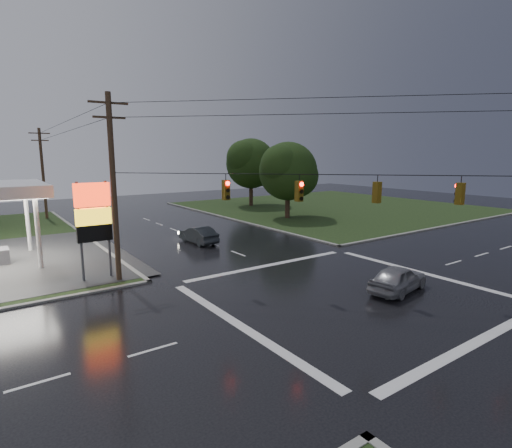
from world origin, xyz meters
TOP-DOWN VIEW (x-y plane):
  - ground at (0.00, 0.00)m, footprint 120.00×120.00m
  - grass_ne at (26.00, 26.00)m, footprint 36.00×36.00m
  - pylon_sign at (-10.50, 10.50)m, footprint 2.00×0.35m
  - utility_pole_nw at (-9.50, 9.50)m, footprint 2.20×0.32m
  - utility_pole_n at (-9.50, 38.00)m, footprint 2.20×0.32m
  - traffic_signals at (0.02, -0.02)m, footprint 26.87×26.87m
  - tree_ne_near at (14.14, 21.99)m, footprint 7.99×6.80m
  - tree_ne_far at (17.15, 33.99)m, footprint 8.46×7.20m
  - car_north at (-0.80, 16.10)m, footprint 1.79×4.49m
  - car_crossing at (2.63, -1.36)m, footprint 4.62×2.52m

SIDE VIEW (x-z plane):
  - ground at x=0.00m, z-range 0.00..0.00m
  - grass_ne at x=26.00m, z-range 0.00..0.08m
  - car_north at x=-0.80m, z-range 0.00..1.45m
  - car_crossing at x=2.63m, z-range 0.00..1.49m
  - pylon_sign at x=-10.50m, z-range 1.01..7.01m
  - utility_pole_n at x=-9.50m, z-range 0.22..10.72m
  - tree_ne_near at x=14.14m, z-range 1.07..10.05m
  - utility_pole_nw at x=-9.50m, z-range 0.22..11.22m
  - tree_ne_far at x=17.15m, z-range 1.28..11.08m
  - traffic_signals at x=0.02m, z-range 5.75..7.22m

